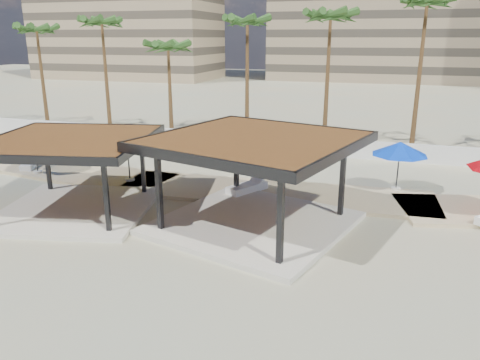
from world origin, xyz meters
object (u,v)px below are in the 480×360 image
object	(u,v)px
lounger_b	(248,187)
pavilion_west	(72,168)
pavilion_central	(254,174)
lounger_a	(31,164)

from	to	relation	value
lounger_b	pavilion_west	bearing A→B (deg)	153.39
pavilion_central	lounger_b	size ratio (longest dim) A/B	3.77
lounger_a	lounger_b	size ratio (longest dim) A/B	0.85
lounger_a	lounger_b	distance (m)	13.86
pavilion_central	lounger_b	bearing A→B (deg)	126.25
pavilion_central	lounger_b	xyz separation A→B (m)	(-1.45, 3.88, -1.92)
pavilion_central	pavilion_west	world-z (taller)	pavilion_central
pavilion_central	lounger_b	distance (m)	4.56
pavilion_west	lounger_a	distance (m)	8.87
lounger_b	lounger_a	bearing A→B (deg)	117.00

